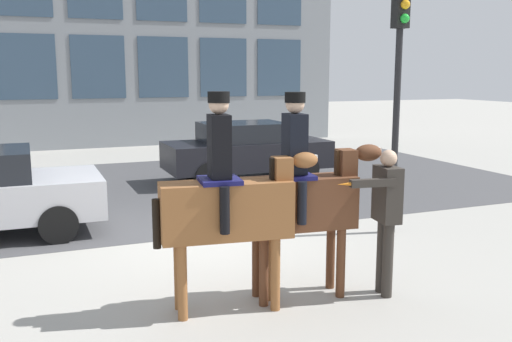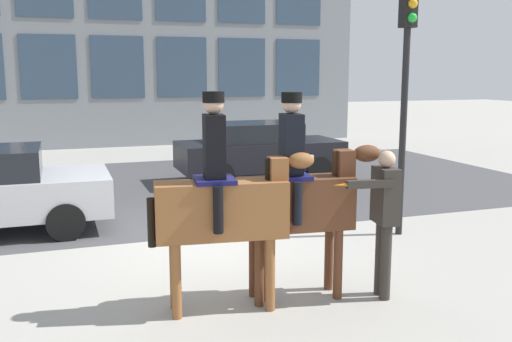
{
  "view_description": "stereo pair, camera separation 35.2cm",
  "coord_description": "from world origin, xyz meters",
  "px_view_note": "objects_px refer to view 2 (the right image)",
  "views": [
    {
      "loc": [
        -2.47,
        -8.33,
        2.68
      ],
      "look_at": [
        0.29,
        -1.46,
        1.41
      ],
      "focal_mm": 40.0,
      "sensor_mm": 36.0,
      "label": 1
    },
    {
      "loc": [
        -2.14,
        -8.46,
        2.68
      ],
      "look_at": [
        0.29,
        -1.46,
        1.41
      ],
      "focal_mm": 40.0,
      "sensor_mm": 36.0,
      "label": 2
    }
  ],
  "objects_px": {
    "mounted_horse_companion": "(299,196)",
    "pedestrian_bystander": "(384,212)",
    "mounted_horse_lead": "(224,203)",
    "traffic_light": "(406,69)",
    "street_car_far_lane": "(259,150)"
  },
  "relations": [
    {
      "from": "mounted_horse_companion",
      "to": "street_car_far_lane",
      "type": "relative_size",
      "value": 0.61
    },
    {
      "from": "mounted_horse_lead",
      "to": "mounted_horse_companion",
      "type": "xyz_separation_m",
      "value": [
        0.94,
        0.05,
        0.0
      ]
    },
    {
      "from": "pedestrian_bystander",
      "to": "traffic_light",
      "type": "height_order",
      "value": "traffic_light"
    },
    {
      "from": "mounted_horse_companion",
      "to": "pedestrian_bystander",
      "type": "bearing_deg",
      "value": -13.51
    },
    {
      "from": "pedestrian_bystander",
      "to": "traffic_light",
      "type": "distance_m",
      "value": 3.35
    },
    {
      "from": "pedestrian_bystander",
      "to": "street_car_far_lane",
      "type": "relative_size",
      "value": 0.44
    },
    {
      "from": "mounted_horse_companion",
      "to": "pedestrian_bystander",
      "type": "relative_size",
      "value": 1.38
    },
    {
      "from": "mounted_horse_lead",
      "to": "pedestrian_bystander",
      "type": "xyz_separation_m",
      "value": [
        1.89,
        -0.29,
        -0.19
      ]
    },
    {
      "from": "mounted_horse_lead",
      "to": "mounted_horse_companion",
      "type": "distance_m",
      "value": 0.94
    },
    {
      "from": "mounted_horse_companion",
      "to": "pedestrian_bystander",
      "type": "height_order",
      "value": "mounted_horse_companion"
    },
    {
      "from": "street_car_far_lane",
      "to": "traffic_light",
      "type": "bearing_deg",
      "value": -83.52
    },
    {
      "from": "traffic_light",
      "to": "mounted_horse_lead",
      "type": "bearing_deg",
      "value": -151.19
    },
    {
      "from": "pedestrian_bystander",
      "to": "traffic_light",
      "type": "bearing_deg",
      "value": -118.95
    },
    {
      "from": "mounted_horse_companion",
      "to": "traffic_light",
      "type": "distance_m",
      "value": 3.66
    },
    {
      "from": "mounted_horse_companion",
      "to": "traffic_light",
      "type": "bearing_deg",
      "value": 41.79
    }
  ]
}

